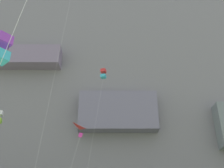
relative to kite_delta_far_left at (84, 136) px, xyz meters
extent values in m
cube|color=gray|center=(3.68, 41.23, 18.72)|extent=(180.00, 29.93, 60.40)
cube|color=gray|center=(-15.86, 25.49, 24.85)|extent=(14.91, 4.87, 4.45)
cube|color=slate|center=(3.68, 25.90, 12.53)|extent=(15.03, 4.67, 7.70)
cylinder|color=silver|center=(-2.76, -2.93, 4.09)|extent=(2.02, 2.27, 30.89)
pyramid|color=red|center=(0.09, 0.04, 0.20)|extent=(1.29, 1.73, 0.38)
cube|color=#CC3399|center=(-0.40, 0.13, 0.13)|extent=(0.48, 0.14, 0.51)
cube|color=red|center=(1.32, 8.62, 12.03)|extent=(0.84, 0.84, 0.47)
cube|color=#38B2D1|center=(1.32, 8.62, 11.17)|extent=(0.84, 0.84, 0.47)
cylinder|color=black|center=(1.62, 8.62, 11.60)|extent=(0.02, 0.02, 1.26)
cylinder|color=black|center=(1.02, 8.62, 11.60)|extent=(0.02, 0.02, 1.26)
cylinder|color=silver|center=(-0.09, 7.57, -0.21)|extent=(2.82, 2.11, 22.30)
cylinder|color=black|center=(-13.00, 11.82, 6.43)|extent=(0.03, 0.03, 1.60)
cube|color=purple|center=(-3.84, -11.66, 2.14)|extent=(1.22, 1.22, 0.60)
cylinder|color=black|center=(-3.46, -11.66, 1.59)|extent=(0.03, 0.03, 1.62)
camera|label=1|loc=(2.52, -24.81, -7.66)|focal=44.51mm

